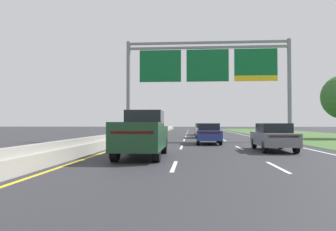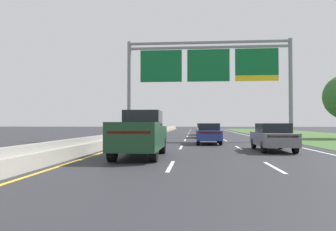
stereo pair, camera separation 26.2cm
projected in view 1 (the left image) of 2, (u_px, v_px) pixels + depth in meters
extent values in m
plane|color=#2B2B30|center=(202.00, 137.00, 35.89)|extent=(220.00, 220.00, 0.00)
cube|color=white|center=(174.00, 166.00, 11.59)|extent=(0.14, 3.00, 0.01)
cube|color=white|center=(181.00, 147.00, 20.57)|extent=(0.14, 3.00, 0.01)
cube|color=white|center=(184.00, 140.00, 29.54)|extent=(0.14, 3.00, 0.01)
cube|color=white|center=(186.00, 136.00, 38.52)|extent=(0.14, 3.00, 0.01)
cube|color=white|center=(187.00, 134.00, 47.49)|extent=(0.14, 3.00, 0.01)
cube|color=white|center=(187.00, 132.00, 56.46)|extent=(0.14, 3.00, 0.01)
cube|color=white|center=(188.00, 131.00, 65.44)|extent=(0.14, 3.00, 0.01)
cube|color=white|center=(188.00, 130.00, 74.41)|extent=(0.14, 3.00, 0.01)
cube|color=white|center=(188.00, 129.00, 83.39)|extent=(0.14, 3.00, 0.01)
cube|color=white|center=(277.00, 167.00, 11.33)|extent=(0.14, 3.00, 0.01)
cube|color=white|center=(239.00, 148.00, 20.30)|extent=(0.14, 3.00, 0.01)
cube|color=white|center=(224.00, 140.00, 29.28)|extent=(0.14, 3.00, 0.01)
cube|color=white|center=(216.00, 136.00, 38.25)|extent=(0.14, 3.00, 0.01)
cube|color=white|center=(211.00, 134.00, 47.22)|extent=(0.14, 3.00, 0.01)
cube|color=white|center=(208.00, 132.00, 56.20)|extent=(0.14, 3.00, 0.01)
cube|color=white|center=(206.00, 131.00, 65.17)|extent=(0.14, 3.00, 0.01)
cube|color=white|center=(204.00, 130.00, 74.15)|extent=(0.14, 3.00, 0.01)
cube|color=white|center=(203.00, 129.00, 83.12)|extent=(0.14, 3.00, 0.01)
cube|color=white|center=(255.00, 137.00, 35.47)|extent=(0.16, 106.00, 0.01)
cube|color=gold|center=(150.00, 137.00, 36.31)|extent=(0.16, 106.00, 0.01)
cube|color=#3D602D|center=(329.00, 137.00, 34.89)|extent=(14.00, 110.00, 0.02)
cube|color=#99968E|center=(144.00, 135.00, 36.37)|extent=(0.60, 110.00, 0.55)
cube|color=#99968E|center=(144.00, 131.00, 36.38)|extent=(0.25, 110.00, 0.30)
cylinder|color=gray|center=(128.00, 91.00, 29.56)|extent=(0.36, 0.36, 9.23)
cylinder|color=gray|center=(290.00, 90.00, 28.51)|extent=(0.36, 0.36, 9.23)
cube|color=gray|center=(207.00, 43.00, 29.15)|extent=(14.70, 0.24, 0.20)
cube|color=gray|center=(207.00, 47.00, 29.13)|extent=(14.70, 0.24, 0.20)
cube|color=#0C602D|center=(160.00, 66.00, 29.22)|extent=(3.83, 0.12, 2.94)
cube|color=#0C602D|center=(207.00, 65.00, 28.91)|extent=(3.83, 0.12, 2.94)
cube|color=#0C602D|center=(256.00, 62.00, 28.61)|extent=(3.83, 0.12, 2.44)
cube|color=yellow|center=(256.00, 78.00, 28.57)|extent=(3.83, 0.12, 0.50)
cube|color=#193D23|center=(142.00, 137.00, 14.69)|extent=(2.02, 5.41, 1.00)
cube|color=black|center=(145.00, 118.00, 15.56)|extent=(1.73, 1.91, 0.78)
cube|color=#B21414|center=(132.00, 132.00, 12.05)|extent=(1.68, 0.09, 0.12)
cube|color=#193D23|center=(136.00, 125.00, 12.99)|extent=(2.01, 1.95, 0.20)
cylinder|color=black|center=(131.00, 145.00, 16.57)|extent=(0.30, 0.84, 0.84)
cylinder|color=black|center=(164.00, 145.00, 16.46)|extent=(0.30, 0.84, 0.84)
cylinder|color=black|center=(115.00, 151.00, 12.91)|extent=(0.30, 0.84, 0.84)
cylinder|color=black|center=(156.00, 152.00, 12.79)|extent=(0.30, 0.84, 0.84)
cube|color=navy|center=(209.00, 135.00, 24.25)|extent=(1.91, 4.44, 0.72)
cube|color=black|center=(209.00, 127.00, 24.22)|extent=(1.61, 2.33, 0.52)
cube|color=#B21414|center=(210.00, 133.00, 22.11)|extent=(1.53, 0.11, 0.12)
cylinder|color=black|center=(198.00, 139.00, 25.80)|extent=(0.23, 0.66, 0.66)
cylinder|color=black|center=(218.00, 139.00, 25.66)|extent=(0.23, 0.66, 0.66)
cylinder|color=black|center=(198.00, 140.00, 22.83)|extent=(0.23, 0.66, 0.66)
cylinder|color=black|center=(221.00, 141.00, 22.68)|extent=(0.23, 0.66, 0.66)
cube|color=slate|center=(273.00, 139.00, 18.07)|extent=(1.87, 4.42, 0.72)
cube|color=black|center=(273.00, 128.00, 18.03)|extent=(1.59, 2.32, 0.52)
cube|color=#B21414|center=(284.00, 136.00, 15.92)|extent=(1.53, 0.10, 0.12)
cylinder|color=black|center=(254.00, 143.00, 19.62)|extent=(0.23, 0.66, 0.66)
cylinder|color=black|center=(281.00, 143.00, 19.48)|extent=(0.23, 0.66, 0.66)
cylinder|color=black|center=(265.00, 147.00, 16.64)|extent=(0.23, 0.66, 0.66)
cylinder|color=black|center=(296.00, 147.00, 16.50)|extent=(0.23, 0.66, 0.66)
cube|color=#A38438|center=(202.00, 130.00, 42.51)|extent=(1.92, 4.44, 0.72)
cube|color=black|center=(201.00, 125.00, 42.48)|extent=(1.61, 2.33, 0.52)
cube|color=#B21414|center=(202.00, 129.00, 40.37)|extent=(1.53, 0.11, 0.12)
cylinder|color=black|center=(196.00, 132.00, 44.07)|extent=(0.23, 0.66, 0.66)
cylinder|color=black|center=(207.00, 132.00, 43.92)|extent=(0.23, 0.66, 0.66)
cylinder|color=black|center=(195.00, 133.00, 41.09)|extent=(0.23, 0.66, 0.66)
cylinder|color=black|center=(208.00, 133.00, 40.94)|extent=(0.23, 0.66, 0.66)
cube|color=silver|center=(204.00, 131.00, 34.36)|extent=(1.82, 4.40, 0.72)
cube|color=black|center=(204.00, 126.00, 34.33)|extent=(1.57, 2.30, 0.52)
cube|color=#B21414|center=(205.00, 130.00, 32.21)|extent=(1.53, 0.08, 0.12)
cylinder|color=black|center=(196.00, 134.00, 35.90)|extent=(0.22, 0.66, 0.66)
cylinder|color=black|center=(211.00, 134.00, 35.79)|extent=(0.22, 0.66, 0.66)
cylinder|color=black|center=(197.00, 135.00, 32.92)|extent=(0.22, 0.66, 0.66)
cylinder|color=black|center=(212.00, 135.00, 32.80)|extent=(0.22, 0.66, 0.66)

